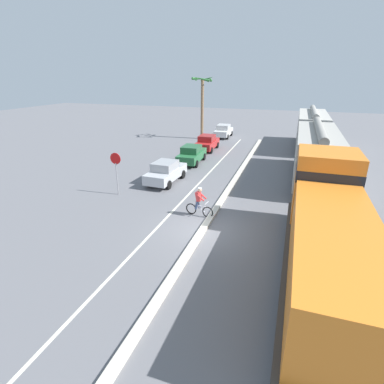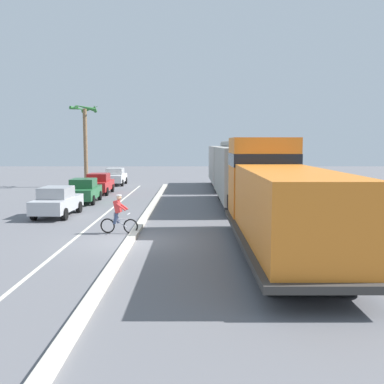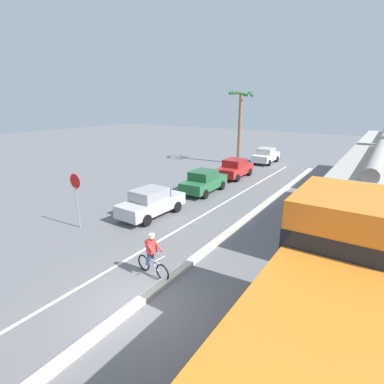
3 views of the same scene
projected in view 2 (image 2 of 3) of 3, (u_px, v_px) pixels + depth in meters
name	position (u px, v px, depth m)	size (l,w,h in m)	color
ground_plane	(131.00, 241.00, 18.25)	(120.00, 120.00, 0.00)	slate
median_curb	(146.00, 215.00, 24.21)	(0.36, 36.00, 0.16)	beige
lane_stripe	(101.00, 217.00, 24.22)	(0.14, 36.00, 0.01)	silver
locomotive	(277.00, 203.00, 16.41)	(3.10, 11.61, 4.20)	orange
hopper_car_lead	(241.00, 173.00, 28.46)	(2.90, 10.60, 4.18)	#A3A099
hopper_car_middle	(227.00, 165.00, 40.00)	(2.90, 10.60, 4.18)	#AEACA4
parked_car_silver	(57.00, 201.00, 24.39)	(1.95, 4.26, 1.62)	#B7BABF
parked_car_green	(84.00, 191.00, 30.00)	(1.94, 4.25, 1.62)	#286B3D
parked_car_red	(99.00, 184.00, 35.26)	(1.86, 4.21, 1.62)	red
parked_car_white	(115.00, 176.00, 42.81)	(1.88, 4.22, 1.62)	silver
cyclist	(118.00, 215.00, 19.71)	(1.70, 0.52, 1.71)	black
palm_tree_near	(85.00, 128.00, 40.53)	(2.63, 2.65, 7.48)	#846647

